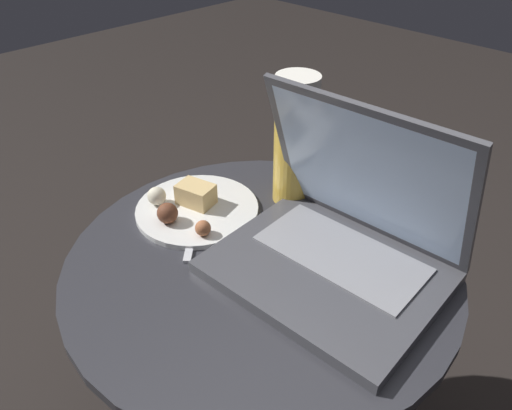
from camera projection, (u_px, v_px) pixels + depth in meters
The scene contains 6 objects.
table at pixel (261, 337), 0.86m from camera, with size 0.60×0.60×0.53m.
napkin at pixel (196, 207), 0.87m from camera, with size 0.19×0.16×0.00m.
laptop at pixel (340, 239), 0.72m from camera, with size 0.33×0.27×0.26m.
beer_glass at pixel (295, 141), 0.83m from camera, with size 0.07×0.07×0.23m.
snack_plate at pixel (193, 207), 0.85m from camera, with size 0.21×0.21×0.05m.
fork at pixel (196, 222), 0.83m from camera, with size 0.13×0.14×0.00m.
Camera 1 is at (0.40, -0.41, 1.03)m, focal length 35.00 mm.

